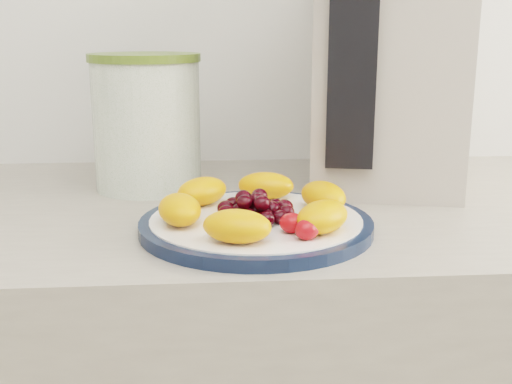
{
  "coord_description": "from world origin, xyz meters",
  "views": [
    {
      "loc": [
        -0.09,
        0.31,
        1.14
      ],
      "look_at": [
        -0.03,
        1.06,
        0.95
      ],
      "focal_mm": 45.0,
      "sensor_mm": 36.0,
      "label": 1
    }
  ],
  "objects": [
    {
      "name": "canister",
      "position": [
        -0.18,
        1.3,
        1.0
      ],
      "size": [
        0.19,
        0.19,
        0.19
      ],
      "primitive_type": "cylinder",
      "rotation": [
        0.0,
        0.0,
        0.18
      ],
      "color": "#38601F",
      "rests_on": "counter"
    },
    {
      "name": "appliance_body",
      "position": [
        0.19,
        1.32,
        1.09
      ],
      "size": [
        0.28,
        0.34,
        0.38
      ],
      "primitive_type": "cube",
      "rotation": [
        0.0,
        0.0,
        -0.21
      ],
      "color": "#ADA398",
      "rests_on": "counter"
    },
    {
      "name": "plate_rim",
      "position": [
        -0.03,
        1.06,
        0.91
      ],
      "size": [
        0.29,
        0.29,
        0.01
      ],
      "primitive_type": "cylinder",
      "color": "#111D36",
      "rests_on": "counter"
    },
    {
      "name": "plate_face",
      "position": [
        -0.03,
        1.06,
        0.91
      ],
      "size": [
        0.26,
        0.26,
        0.02
      ],
      "primitive_type": "cylinder",
      "color": "white",
      "rests_on": "counter"
    },
    {
      "name": "appliance_panel",
      "position": [
        0.1,
        1.17,
        1.1
      ],
      "size": [
        0.07,
        0.03,
        0.28
      ],
      "primitive_type": "cube",
      "rotation": [
        0.0,
        0.0,
        -0.21
      ],
      "color": "black",
      "rests_on": "appliance_body"
    },
    {
      "name": "fruit_plate",
      "position": [
        -0.03,
        1.06,
        0.93
      ],
      "size": [
        0.25,
        0.25,
        0.04
      ],
      "color": "orange",
      "rests_on": "plate_face"
    },
    {
      "name": "canister_lid",
      "position": [
        -0.18,
        1.3,
        1.1
      ],
      "size": [
        0.2,
        0.2,
        0.01
      ],
      "primitive_type": "cylinder",
      "rotation": [
        0.0,
        0.0,
        0.18
      ],
      "color": "#546A27",
      "rests_on": "canister"
    }
  ]
}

